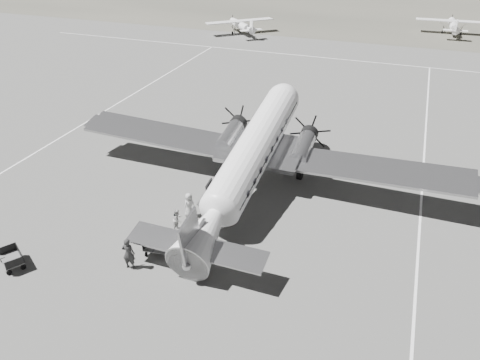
% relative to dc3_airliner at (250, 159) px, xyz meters
% --- Properties ---
extents(ground, '(260.00, 260.00, 0.00)m').
position_rel_dc3_airliner_xyz_m(ground, '(-0.67, -3.35, -2.76)').
color(ground, slate).
rests_on(ground, ground).
extents(taxi_line_right, '(0.15, 80.00, 0.01)m').
position_rel_dc3_airliner_xyz_m(taxi_line_right, '(11.33, -3.35, -2.75)').
color(taxi_line_right, white).
rests_on(taxi_line_right, ground).
extents(taxi_line_left, '(0.15, 60.00, 0.01)m').
position_rel_dc3_airliner_xyz_m(taxi_line_left, '(-18.67, 6.65, -2.75)').
color(taxi_line_left, white).
rests_on(taxi_line_left, ground).
extents(taxi_line_horizon, '(90.00, 0.15, 0.01)m').
position_rel_dc3_airliner_xyz_m(taxi_line_horizon, '(-0.67, 36.65, -2.75)').
color(taxi_line_horizon, white).
rests_on(taxi_line_horizon, ground).
extents(dc3_airliner, '(29.18, 20.40, 5.52)m').
position_rel_dc3_airliner_xyz_m(dc3_airliner, '(0.00, 0.00, 0.00)').
color(dc3_airliner, '#A7A7AA').
rests_on(dc3_airliner, ground).
extents(light_plane_left, '(14.47, 14.33, 2.34)m').
position_rel_dc3_airliner_xyz_m(light_plane_left, '(-17.57, 45.89, -1.59)').
color(light_plane_left, white).
rests_on(light_plane_left, ground).
extents(light_plane_right, '(12.04, 9.96, 2.41)m').
position_rel_dc3_airliner_xyz_m(light_plane_right, '(14.28, 57.38, -1.56)').
color(light_plane_right, white).
rests_on(light_plane_right, ground).
extents(baggage_cart_near, '(1.68, 1.30, 0.87)m').
position_rel_dc3_airliner_xyz_m(baggage_cart_near, '(-2.81, -8.09, -2.32)').
color(baggage_cart_near, '#575757').
rests_on(baggage_cart_near, ground).
extents(baggage_cart_far, '(2.05, 1.90, 0.95)m').
position_rel_dc3_airliner_xyz_m(baggage_cart_far, '(-9.87, -11.84, -2.29)').
color(baggage_cart_far, '#575757').
rests_on(baggage_cart_far, ground).
extents(ground_crew, '(0.79, 0.60, 1.95)m').
position_rel_dc3_airliner_xyz_m(ground_crew, '(-3.67, -9.68, -1.78)').
color(ground_crew, '#292929').
rests_on(ground_crew, ground).
extents(ramp_agent, '(0.64, 0.78, 1.48)m').
position_rel_dc3_airliner_xyz_m(ramp_agent, '(-2.79, -5.54, -2.02)').
color(ramp_agent, '#B5B5B3').
rests_on(ramp_agent, ground).
extents(passenger, '(0.81, 0.97, 1.69)m').
position_rel_dc3_airliner_xyz_m(passenger, '(-2.77, -3.95, -1.92)').
color(passenger, '#B0B0AE').
rests_on(passenger, ground).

